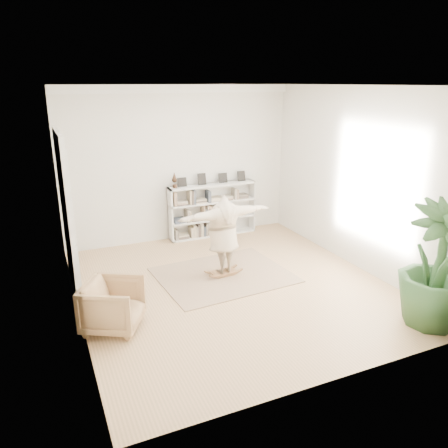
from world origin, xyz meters
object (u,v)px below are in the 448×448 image
object	(u,v)px
bookshelf	(212,211)
rocker_board	(224,272)
person	(224,232)
houseplant	(437,266)
armchair	(113,305)

from	to	relation	value
bookshelf	rocker_board	size ratio (longest dim) A/B	4.25
bookshelf	person	xyz separation A→B (m)	(-0.71, -2.32, 0.27)
bookshelf	person	size ratio (longest dim) A/B	1.15
person	houseplant	world-z (taller)	houseplant
armchair	houseplant	size ratio (longest dim) A/B	0.43
armchair	houseplant	xyz separation A→B (m)	(4.60, -1.87, 0.60)
armchair	rocker_board	bearing A→B (deg)	-35.93
bookshelf	person	bearing A→B (deg)	-107.09
armchair	bookshelf	bearing A→B (deg)	-12.62
rocker_board	houseplant	world-z (taller)	houseplant
bookshelf	houseplant	xyz separation A→B (m)	(1.56, -5.27, 0.35)
person	bookshelf	bearing A→B (deg)	-111.02
rocker_board	person	distance (m)	0.84
rocker_board	person	size ratio (longest dim) A/B	0.27
rocker_board	person	bearing A→B (deg)	-61.92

